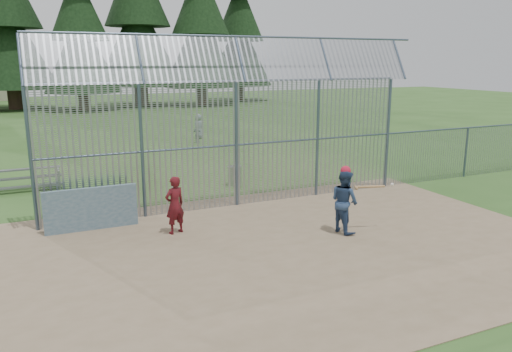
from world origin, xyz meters
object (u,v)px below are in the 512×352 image
batter (344,201)px  onlooker (175,205)px  trash_can (235,176)px  bleacher (17,180)px  dugout_wall (91,209)px

batter → onlooker: batter is taller
trash_can → bleacher: (-7.46, 2.56, 0.03)m
batter → bleacher: batter is taller
dugout_wall → bleacher: dugout_wall is taller
dugout_wall → onlooker: 2.39m
dugout_wall → trash_can: (5.53, 3.09, -0.24)m
dugout_wall → batter: batter is taller
trash_can → bleacher: size_ratio=0.27×
batter → dugout_wall: bearing=57.0°
bleacher → trash_can: bearing=-18.9°
batter → onlooker: 4.60m
bleacher → dugout_wall: bearing=-71.1°
batter → onlooker: bearing=59.8°
bleacher → onlooker: bearing=-60.1°
bleacher → batter: bearing=-46.7°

